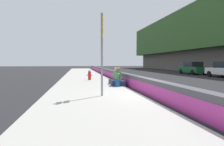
% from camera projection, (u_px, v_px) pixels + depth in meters
% --- Properties ---
extents(ground_plane, '(160.00, 160.00, 0.00)m').
position_uv_depth(ground_plane, '(151.00, 97.00, 8.88)').
color(ground_plane, '#232326').
rests_on(ground_plane, ground).
extents(sidewalk_strip, '(80.00, 4.40, 0.14)m').
position_uv_depth(sidewalk_strip, '(93.00, 98.00, 8.42)').
color(sidewalk_strip, '#A8A59E').
rests_on(sidewalk_strip, ground_plane).
extents(jersey_barrier, '(76.00, 0.45, 0.85)m').
position_uv_depth(jersey_barrier, '(151.00, 88.00, 8.86)').
color(jersey_barrier, '#47474C').
rests_on(jersey_barrier, ground_plane).
extents(route_sign_post, '(0.44, 0.09, 3.60)m').
position_uv_depth(route_sign_post, '(102.00, 49.00, 8.39)').
color(route_sign_post, gray).
rests_on(route_sign_post, sidewalk_strip).
extents(fire_hydrant, '(0.26, 0.46, 0.88)m').
position_uv_depth(fire_hydrant, '(90.00, 75.00, 16.29)').
color(fire_hydrant, red).
rests_on(fire_hydrant, sidewalk_strip).
extents(seated_person_foreground, '(0.76, 0.87, 1.18)m').
position_uv_depth(seated_person_foreground, '(118.00, 80.00, 12.21)').
color(seated_person_foreground, '#23284C').
rests_on(seated_person_foreground, sidewalk_strip).
extents(seated_person_middle, '(0.90, 0.98, 1.13)m').
position_uv_depth(seated_person_middle, '(116.00, 79.00, 13.35)').
color(seated_person_middle, '#424247').
rests_on(seated_person_middle, sidewalk_strip).
extents(backpack, '(0.32, 0.28, 0.40)m').
position_uv_depth(backpack, '(117.00, 83.00, 11.77)').
color(backpack, navy).
rests_on(backpack, sidewalk_strip).
extents(parked_car_fourth, '(4.51, 1.96, 1.71)m').
position_uv_depth(parked_car_fourth, '(193.00, 68.00, 26.54)').
color(parked_car_fourth, '#145128').
rests_on(parked_car_fourth, ground_plane).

